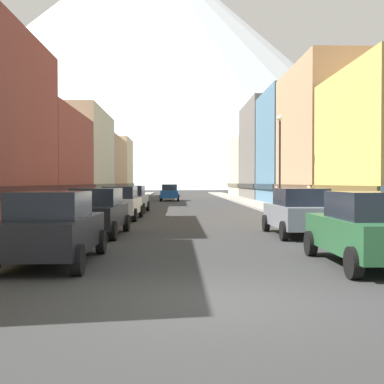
% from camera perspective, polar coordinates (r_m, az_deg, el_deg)
% --- Properties ---
extents(ground_plane, '(400.00, 400.00, 0.00)m').
position_cam_1_polar(ground_plane, '(8.55, 3.45, -12.43)').
color(ground_plane, '#2E2E2E').
extents(sidewalk_left, '(2.50, 100.00, 0.15)m').
position_cam_1_polar(sidewalk_left, '(43.67, -8.91, -1.43)').
color(sidewalk_left, gray).
rests_on(sidewalk_left, ground).
extents(sidewalk_right, '(2.50, 100.00, 0.15)m').
position_cam_1_polar(sidewalk_right, '(43.88, 7.51, -1.41)').
color(sidewalk_right, gray).
rests_on(sidewalk_right, ground).
extents(storefront_left_2, '(8.29, 11.84, 6.86)m').
position_cam_1_polar(storefront_left_2, '(36.19, -18.98, 3.11)').
color(storefront_left_2, brown).
rests_on(storefront_left_2, ground).
extents(storefront_left_3, '(8.18, 13.28, 8.65)m').
position_cam_1_polar(storefront_left_3, '(48.49, -14.44, 3.64)').
color(storefront_left_3, beige).
rests_on(storefront_left_3, ground).
extents(storefront_left_4, '(8.01, 13.19, 7.34)m').
position_cam_1_polar(storefront_left_4, '(61.48, -11.62, 2.52)').
color(storefront_left_4, tan).
rests_on(storefront_left_4, ground).
extents(storefront_left_5, '(8.41, 9.07, 8.23)m').
position_cam_1_polar(storefront_left_5, '(72.72, -10.23, 2.64)').
color(storefront_left_5, beige).
rests_on(storefront_left_5, ground).
extents(storefront_right_2, '(10.14, 11.31, 10.36)m').
position_cam_1_polar(storefront_right_2, '(38.46, 18.44, 5.54)').
color(storefront_right_2, tan).
rests_on(storefront_right_2, ground).
extents(storefront_right_3, '(9.98, 10.32, 10.63)m').
position_cam_1_polar(storefront_right_3, '(49.27, 13.79, 4.74)').
color(storefront_right_3, slate).
rests_on(storefront_right_3, ground).
extents(storefront_right_4, '(6.80, 13.57, 11.50)m').
position_cam_1_polar(storefront_right_4, '(61.06, 9.21, 4.44)').
color(storefront_right_4, '#66605B').
rests_on(storefront_right_4, ground).
extents(storefront_right_5, '(10.05, 13.58, 8.41)m').
position_cam_1_polar(storefront_right_5, '(75.07, 8.41, 2.67)').
color(storefront_right_5, beige).
rests_on(storefront_right_5, ground).
extents(car_left_0, '(2.07, 4.40, 1.78)m').
position_cam_1_polar(car_left_0, '(12.73, -15.59, -3.89)').
color(car_left_0, black).
rests_on(car_left_0, ground).
extents(car_left_1, '(2.21, 4.47, 1.78)m').
position_cam_1_polar(car_left_1, '(19.11, -10.87, -2.21)').
color(car_left_1, black).
rests_on(car_left_1, ground).
extents(car_left_2, '(2.17, 4.45, 1.78)m').
position_cam_1_polar(car_left_2, '(27.20, -8.12, -1.22)').
color(car_left_2, silver).
rests_on(car_left_2, ground).
extents(car_left_3, '(2.18, 4.46, 1.78)m').
position_cam_1_polar(car_left_3, '(33.54, -6.90, -0.78)').
color(car_left_3, slate).
rests_on(car_left_3, ground).
extents(car_right_0, '(2.07, 4.40, 1.78)m').
position_cam_1_polar(car_right_0, '(12.63, 19.46, -3.95)').
color(car_right_0, '#265933').
rests_on(car_right_0, ground).
extents(car_right_1, '(2.10, 4.42, 1.78)m').
position_cam_1_polar(car_right_1, '(19.10, 12.11, -2.22)').
color(car_right_1, slate).
rests_on(car_right_1, ground).
extents(car_driving_0, '(2.06, 4.40, 1.78)m').
position_cam_1_polar(car_driving_0, '(54.13, -2.57, -0.06)').
color(car_driving_0, '#19478C').
rests_on(car_driving_0, ground).
extents(trash_bin_right, '(0.59, 0.59, 0.98)m').
position_cam_1_polar(trash_bin_right, '(20.09, 19.04, -2.82)').
color(trash_bin_right, '#4C5156').
rests_on(trash_bin_right, sidewalk_right).
extents(potted_plant_0, '(0.63, 0.63, 0.90)m').
position_cam_1_polar(potted_plant_0, '(21.12, 19.87, -2.67)').
color(potted_plant_0, brown).
rests_on(potted_plant_0, sidewalk_right).
extents(potted_plant_1, '(0.53, 0.53, 0.81)m').
position_cam_1_polar(potted_plant_1, '(22.92, 18.10, -2.55)').
color(potted_plant_1, brown).
rests_on(potted_plant_1, sidewalk_right).
extents(pedestrian_0, '(0.36, 0.36, 1.67)m').
position_cam_1_polar(pedestrian_0, '(27.27, 13.19, -1.19)').
color(pedestrian_0, maroon).
rests_on(pedestrian_0, sidewalk_right).
extents(pedestrian_1, '(0.36, 0.36, 1.56)m').
position_cam_1_polar(pedestrian_1, '(35.80, 9.60, -0.72)').
color(pedestrian_1, '#333338').
rests_on(pedestrian_1, sidewalk_right).
extents(streetlamp_right, '(0.36, 0.36, 5.86)m').
position_cam_1_polar(streetlamp_right, '(30.27, 9.98, 4.85)').
color(streetlamp_right, black).
rests_on(streetlamp_right, sidewalk_right).
extents(mountain_backdrop, '(283.24, 283.24, 132.77)m').
position_cam_1_polar(mountain_backdrop, '(276.44, -5.41, 14.57)').
color(mountain_backdrop, silver).
rests_on(mountain_backdrop, ground).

